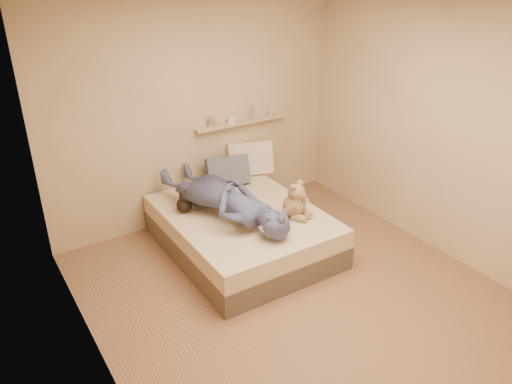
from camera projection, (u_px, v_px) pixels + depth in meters
room at (297, 167)px, 4.23m from camera, size 3.80×3.80×3.80m
bed at (242, 230)px, 5.40m from camera, size 1.50×1.90×0.45m
game_console at (266, 226)px, 4.75m from camera, size 0.17×0.11×0.05m
teddy_bear at (296, 202)px, 5.15m from camera, size 0.31×0.33×0.40m
dark_plush at (184, 203)px, 5.26m from camera, size 0.16×0.16×0.25m
pillow_cream at (250, 158)px, 6.15m from camera, size 0.60×0.40×0.43m
pillow_grey at (228, 171)px, 5.86m from camera, size 0.54×0.35×0.37m
person at (224, 198)px, 5.15m from camera, size 0.98×1.78×0.40m
wall_shelf at (241, 122)px, 5.98m from camera, size 1.20×0.12×0.03m
shelf_bottles at (229, 119)px, 5.87m from camera, size 0.88×0.10×0.17m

